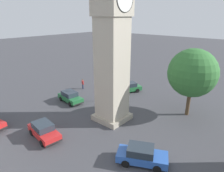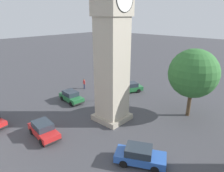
# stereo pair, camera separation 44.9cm
# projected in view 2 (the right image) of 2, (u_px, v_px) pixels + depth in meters

# --- Properties ---
(ground_plane) EXTENTS (200.00, 200.00, 0.00)m
(ground_plane) POSITION_uv_depth(u_px,v_px,m) (112.00, 119.00, 23.48)
(ground_plane) COLOR #424247
(clock_tower) EXTENTS (4.24, 4.24, 20.66)m
(clock_tower) POSITION_uv_depth(u_px,v_px,m) (112.00, 9.00, 19.46)
(clock_tower) COLOR #A59C89
(clock_tower) RESTS_ON ground
(car_blue_kerb) EXTENTS (2.15, 4.29, 1.53)m
(car_blue_kerb) POSITION_uv_depth(u_px,v_px,m) (71.00, 96.00, 28.01)
(car_blue_kerb) COLOR #236B38
(car_blue_kerb) RESTS_ON ground
(car_silver_kerb) EXTENTS (2.15, 4.29, 1.53)m
(car_silver_kerb) POSITION_uv_depth(u_px,v_px,m) (43.00, 130.00, 19.85)
(car_silver_kerb) COLOR red
(car_silver_kerb) RESTS_ON ground
(car_white_side) EXTENTS (3.39, 4.44, 1.53)m
(car_white_side) POSITION_uv_depth(u_px,v_px,m) (140.00, 155.00, 16.19)
(car_white_side) COLOR #2D5BB7
(car_white_side) RESTS_ON ground
(car_black_far) EXTENTS (4.44, 3.38, 1.53)m
(car_black_far) POSITION_uv_depth(u_px,v_px,m) (130.00, 87.00, 31.51)
(car_black_far) COLOR #236B38
(car_black_far) RESTS_ON ground
(pedestrian) EXTENTS (0.30, 0.55, 1.69)m
(pedestrian) POSITION_uv_depth(u_px,v_px,m) (84.00, 83.00, 32.91)
(pedestrian) COLOR #2D3351
(pedestrian) RESTS_ON ground
(tree) EXTENTS (5.60, 5.60, 8.10)m
(tree) POSITION_uv_depth(u_px,v_px,m) (193.00, 73.00, 22.59)
(tree) COLOR brown
(tree) RESTS_ON ground
(lamp_post) EXTENTS (0.36, 0.36, 5.54)m
(lamp_post) POSITION_uv_depth(u_px,v_px,m) (116.00, 76.00, 27.19)
(lamp_post) COLOR black
(lamp_post) RESTS_ON ground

